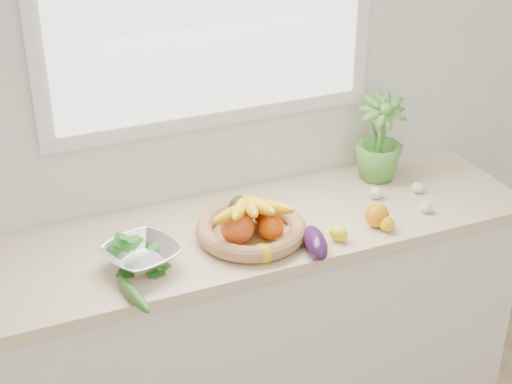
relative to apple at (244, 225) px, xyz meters
name	(u,v)px	position (x,y,z in m)	size (l,w,h in m)	color
back_wall	(210,87)	(0.01, 0.35, 0.41)	(4.50, 0.02, 2.70)	white
counter_cabinet	(243,328)	(0.01, 0.05, -0.51)	(2.20, 0.58, 0.86)	silver
countertop	(242,232)	(0.01, 0.05, -0.06)	(2.24, 0.62, 0.04)	beige
orange_loose	(377,216)	(0.48, -0.14, 0.01)	(0.09, 0.09, 0.09)	orange
lemon_a	(339,233)	(0.30, -0.17, -0.01)	(0.06, 0.07, 0.06)	yellow
lemon_b	(386,223)	(0.49, -0.18, -0.01)	(0.06, 0.07, 0.06)	#E6B80C
lemon_c	(263,253)	(-0.01, -0.19, 0.00)	(0.07, 0.09, 0.07)	#FAB20D
apple	(244,225)	(0.00, 0.00, 0.00)	(0.08, 0.08, 0.08)	red
ginger	(284,237)	(0.11, -0.10, -0.02)	(0.11, 0.04, 0.03)	tan
garlic_a	(418,188)	(0.76, 0.02, -0.02)	(0.05, 0.05, 0.04)	silver
garlic_b	(376,193)	(0.58, 0.05, -0.02)	(0.05, 0.05, 0.05)	silver
garlic_c	(426,207)	(0.70, -0.12, -0.02)	(0.05, 0.05, 0.04)	beige
eggplant	(315,243)	(0.18, -0.21, 0.00)	(0.08, 0.20, 0.08)	#2F0F3A
cucumber	(133,295)	(-0.48, -0.23, -0.02)	(0.04, 0.23, 0.04)	#215C1B
radish	(253,257)	(-0.04, -0.17, -0.02)	(0.03, 0.03, 0.03)	#CE1946
potted_herb	(380,138)	(0.68, 0.20, 0.15)	(0.20, 0.20, 0.36)	#519B38
fruit_basket	(250,224)	(0.01, -0.03, 0.02)	(0.49, 0.49, 0.20)	#AC8A4C
colander_with_spinach	(141,251)	(-0.40, -0.06, 0.03)	(0.32, 0.32, 0.13)	white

